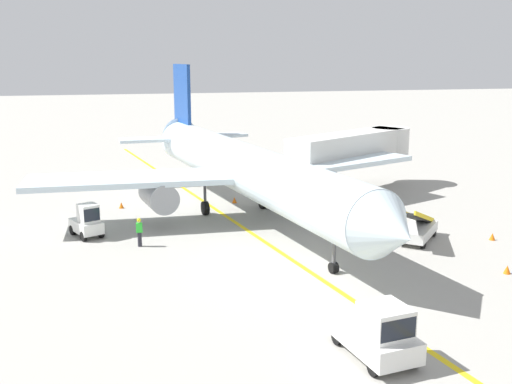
{
  "coord_description": "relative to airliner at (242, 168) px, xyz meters",
  "views": [
    {
      "loc": [
        -8.09,
        -27.71,
        10.81
      ],
      "look_at": [
        0.53,
        7.77,
        2.5
      ],
      "focal_mm": 42.14,
      "sensor_mm": 36.0,
      "label": 1
    }
  ],
  "objects": [
    {
      "name": "safety_cone_nose_right",
      "position": [
        8.37,
        -3.77,
        -3.2
      ],
      "size": [
        0.36,
        0.36,
        0.44
      ],
      "primitive_type": "cone",
      "color": "orange",
      "rests_on": "ground"
    },
    {
      "name": "ground_plane",
      "position": [
        -0.43,
        -11.31,
        -3.42
      ],
      "size": [
        300.0,
        300.0,
        0.0
      ],
      "primitive_type": "plane",
      "color": "#9E9B93"
    },
    {
      "name": "taxi_line_yellow",
      "position": [
        0.1,
        -6.31,
        -3.41
      ],
      "size": [
        14.53,
        78.78,
        0.01
      ],
      "primitive_type": "cube",
      "rotation": [
        0.0,
        0.0,
        0.18
      ],
      "color": "yellow",
      "rests_on": "ground"
    },
    {
      "name": "jet_bridge",
      "position": [
        10.84,
        5.62,
        0.12
      ],
      "size": [
        12.4,
        8.54,
        4.85
      ],
      "color": "silver",
      "rests_on": "ground"
    },
    {
      "name": "belt_loader_forward_hold",
      "position": [
        8.93,
        -7.97,
        -2.64
      ],
      "size": [
        4.28,
        4.55,
        2.59
      ],
      "color": "silver",
      "rests_on": "ground"
    },
    {
      "name": "safety_cone_tail_area",
      "position": [
        0.24,
        3.94,
        -3.2
      ],
      "size": [
        0.36,
        0.36,
        0.44
      ],
      "primitive_type": "cone",
      "color": "orange",
      "rests_on": "ground"
    },
    {
      "name": "safety_cone_nose_left",
      "position": [
        13.4,
        -8.85,
        -3.2
      ],
      "size": [
        0.36,
        0.36,
        0.44
      ],
      "primitive_type": "cone",
      "color": "orange",
      "rests_on": "ground"
    },
    {
      "name": "safety_cone_wingtip_left",
      "position": [
        -8.06,
        4.3,
        -3.2
      ],
      "size": [
        0.36,
        0.36,
        0.44
      ],
      "primitive_type": "cone",
      "color": "orange",
      "rests_on": "ground"
    },
    {
      "name": "safety_cone_wingtip_right",
      "position": [
        10.67,
        -14.03,
        -3.2
      ],
      "size": [
        0.36,
        0.36,
        0.44
      ],
      "primitive_type": "cone",
      "color": "orange",
      "rests_on": "ground"
    },
    {
      "name": "pushback_tug",
      "position": [
        0.53,
        -20.52,
        -2.42
      ],
      "size": [
        2.42,
        3.84,
        2.2
      ],
      "color": "silver",
      "rests_on": "ground"
    },
    {
      "name": "ground_crew_marshaller",
      "position": [
        -7.22,
        -5.09,
        -2.51
      ],
      "size": [
        0.36,
        0.24,
        1.7
      ],
      "color": "#26262D",
      "rests_on": "ground"
    },
    {
      "name": "baggage_tug_near_wing",
      "position": [
        -10.21,
        -2.42,
        -2.49
      ],
      "size": [
        2.18,
        2.72,
        2.1
      ],
      "color": "silver",
      "rests_on": "ground"
    },
    {
      "name": "airliner",
      "position": [
        0.0,
        0.0,
        0.0
      ],
      "size": [
        28.15,
        35.2,
        10.1
      ],
      "color": "silver",
      "rests_on": "ground"
    }
  ]
}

